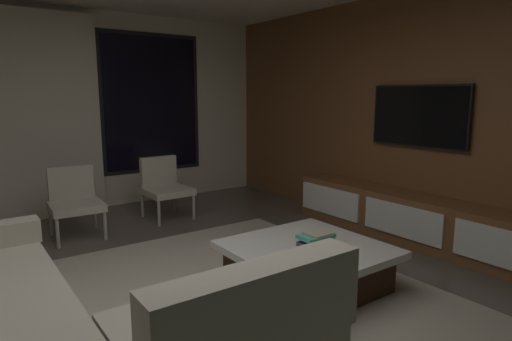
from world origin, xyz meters
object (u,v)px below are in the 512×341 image
object	(u,v)px
sectional_couch	(47,337)
accent_chair_by_curtain	(74,198)
accent_chair_near_window	(164,184)
media_console	(418,221)
coffee_table	(307,266)
book_stack_on_coffee_table	(317,239)
mounted_tv	(419,116)

from	to	relation	value
sectional_couch	accent_chair_by_curtain	size ratio (longest dim) A/B	3.21
accent_chair_near_window	media_console	bearing A→B (deg)	-55.60
sectional_couch	coffee_table	xyz separation A→B (m)	(1.97, 0.09, -0.10)
coffee_table	accent_chair_near_window	size ratio (longest dim) A/B	1.49
book_stack_on_coffee_table	media_console	world-z (taller)	media_console
accent_chair_by_curtain	media_console	xyz separation A→B (m)	(2.88, -2.43, -0.18)
sectional_couch	mounted_tv	distance (m)	3.99
accent_chair_by_curtain	accent_chair_near_window	bearing A→B (deg)	6.30
book_stack_on_coffee_table	accent_chair_near_window	bearing A→B (deg)	93.27
mounted_tv	accent_chair_by_curtain	bearing A→B (deg)	143.91
accent_chair_by_curtain	mounted_tv	world-z (taller)	mounted_tv
coffee_table	mounted_tv	world-z (taller)	mounted_tv
media_console	sectional_couch	bearing A→B (deg)	-177.03
sectional_couch	media_console	bearing A→B (deg)	2.97
sectional_couch	coffee_table	distance (m)	1.97
accent_chair_near_window	media_console	xyz separation A→B (m)	(1.75, -2.55, -0.18)
sectional_couch	book_stack_on_coffee_table	bearing A→B (deg)	1.83
sectional_couch	coffee_table	bearing A→B (deg)	2.74
media_console	mounted_tv	distance (m)	1.13
coffee_table	media_console	distance (m)	1.68
coffee_table	book_stack_on_coffee_table	bearing A→B (deg)	-20.42
sectional_couch	media_console	xyz separation A→B (m)	(3.64, 0.19, -0.04)
coffee_table	book_stack_on_coffee_table	size ratio (longest dim) A/B	3.98
book_stack_on_coffee_table	accent_chair_near_window	xyz separation A→B (m)	(-0.15, 2.68, 0.02)
coffee_table	book_stack_on_coffee_table	xyz separation A→B (m)	(0.08, -0.03, 0.23)
sectional_couch	book_stack_on_coffee_table	xyz separation A→B (m)	(2.05, 0.07, 0.12)
accent_chair_near_window	coffee_table	bearing A→B (deg)	-88.36
accent_chair_by_curtain	sectional_couch	bearing A→B (deg)	-106.24
accent_chair_near_window	book_stack_on_coffee_table	bearing A→B (deg)	-86.73
book_stack_on_coffee_table	coffee_table	bearing A→B (deg)	159.58
media_console	book_stack_on_coffee_table	bearing A→B (deg)	-175.57
media_console	accent_chair_near_window	bearing A→B (deg)	124.40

